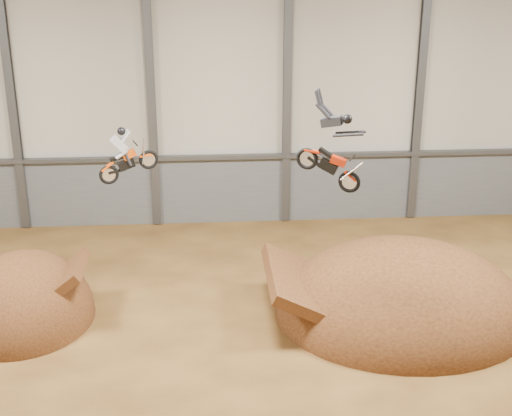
{
  "coord_description": "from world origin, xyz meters",
  "views": [
    {
      "loc": [
        -0.71,
        -19.88,
        13.66
      ],
      "look_at": [
        1.01,
        4.0,
        4.76
      ],
      "focal_mm": 50.0,
      "sensor_mm": 36.0,
      "label": 1
    }
  ],
  "objects_px": {
    "landing_ramp": "(400,314)",
    "fmx_rider_a": "(130,149)",
    "fmx_rider_b": "(325,141)",
    "takeoff_ramp": "(26,319)"
  },
  "relations": [
    {
      "from": "fmx_rider_b",
      "to": "fmx_rider_a",
      "type": "bearing_deg",
      "value": 169.02
    },
    {
      "from": "takeoff_ramp",
      "to": "fmx_rider_a",
      "type": "height_order",
      "value": "fmx_rider_a"
    },
    {
      "from": "fmx_rider_a",
      "to": "takeoff_ramp",
      "type": "bearing_deg",
      "value": -179.96
    },
    {
      "from": "fmx_rider_a",
      "to": "fmx_rider_b",
      "type": "height_order",
      "value": "fmx_rider_b"
    },
    {
      "from": "fmx_rider_b",
      "to": "takeoff_ramp",
      "type": "bearing_deg",
      "value": -172.69
    },
    {
      "from": "fmx_rider_a",
      "to": "fmx_rider_b",
      "type": "relative_size",
      "value": 0.78
    },
    {
      "from": "landing_ramp",
      "to": "fmx_rider_a",
      "type": "xyz_separation_m",
      "value": [
        -10.31,
        1.97,
        6.38
      ]
    },
    {
      "from": "takeoff_ramp",
      "to": "fmx_rider_b",
      "type": "bearing_deg",
      "value": -17.24
    },
    {
      "from": "takeoff_ramp",
      "to": "landing_ramp",
      "type": "height_order",
      "value": "landing_ramp"
    },
    {
      "from": "landing_ramp",
      "to": "fmx_rider_a",
      "type": "distance_m",
      "value": 12.28
    }
  ]
}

